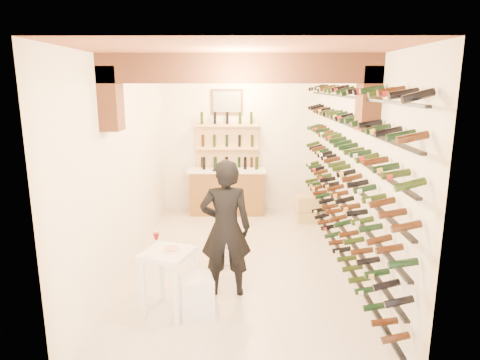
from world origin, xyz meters
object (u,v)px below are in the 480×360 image
(wine_rack, at_px, (338,169))
(chrome_barstool, at_px, (227,237))
(white_stool, at_px, (197,295))
(person, at_px, (226,228))
(tasting_table, at_px, (168,262))
(back_counter, at_px, (227,190))
(crate_lower, at_px, (307,216))

(wine_rack, bearing_deg, chrome_barstool, -179.92)
(white_stool, height_order, person, person)
(wine_rack, relative_size, person, 3.02)
(wine_rack, height_order, tasting_table, wine_rack)
(back_counter, bearing_deg, crate_lower, -19.38)
(wine_rack, distance_m, person, 2.10)
(person, bearing_deg, back_counter, -90.51)
(person, height_order, crate_lower, person)
(white_stool, bearing_deg, tasting_table, 173.68)
(back_counter, bearing_deg, wine_rack, -55.34)
(crate_lower, bearing_deg, tasting_table, -122.48)
(crate_lower, bearing_deg, white_stool, -118.02)
(white_stool, distance_m, person, 0.95)
(tasting_table, distance_m, chrome_barstool, 1.71)
(person, bearing_deg, white_stool, 54.41)
(back_counter, height_order, white_stool, back_counter)
(back_counter, height_order, chrome_barstool, back_counter)
(wine_rack, bearing_deg, person, -148.45)
(chrome_barstool, bearing_deg, back_counter, 92.11)
(wine_rack, xyz_separation_m, chrome_barstool, (-1.73, -0.00, -1.13))
(white_stool, distance_m, crate_lower, 4.12)
(wine_rack, relative_size, tasting_table, 5.72)
(back_counter, relative_size, crate_lower, 3.81)
(wine_rack, relative_size, back_counter, 3.35)
(tasting_table, relative_size, white_stool, 2.01)
(wine_rack, height_order, person, wine_rack)
(white_stool, distance_m, chrome_barstool, 1.63)
(back_counter, relative_size, tasting_table, 1.71)
(back_counter, distance_m, white_stool, 4.25)
(person, bearing_deg, chrome_barstool, -91.35)
(person, height_order, chrome_barstool, person)
(person, xyz_separation_m, chrome_barstool, (-0.02, 1.05, -0.53))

